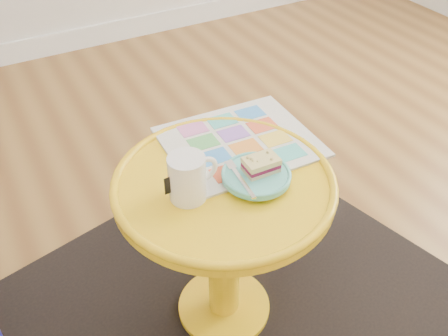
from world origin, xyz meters
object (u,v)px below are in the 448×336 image
newspaper (240,142)px  mug (188,176)px  plate (256,176)px  side_table (224,223)px

newspaper → mug: size_ratio=3.10×
plate → mug: bearing=169.2°
mug → plate: bearing=-14.1°
side_table → newspaper: 0.22m
mug → plate: mug is taller
newspaper → mug: (-0.21, -0.12, 0.06)m
side_table → newspaper: newspaper is taller
newspaper → side_table: bearing=-131.1°
newspaper → plate: size_ratio=2.31×
side_table → plate: bearing=-30.6°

